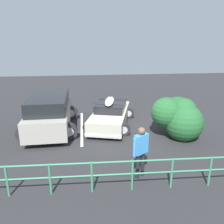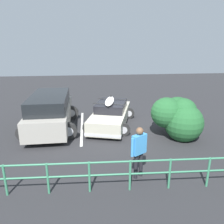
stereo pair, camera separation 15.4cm
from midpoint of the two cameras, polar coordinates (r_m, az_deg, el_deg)
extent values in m
cube|color=#28282B|center=(11.43, 0.73, -4.75)|extent=(44.00, 44.00, 0.02)
cube|color=silver|center=(12.00, -8.27, -3.79)|extent=(0.12, 4.95, 0.00)
cube|color=#B7B29E|center=(11.90, -0.76, -1.17)|extent=(2.85, 4.63, 0.67)
cube|color=black|center=(11.90, -0.63, 1.61)|extent=(2.02, 2.41, 0.43)
cube|color=silver|center=(10.03, -2.79, -6.09)|extent=(1.68, 0.59, 0.14)
cube|color=silver|center=(13.96, 0.71, 0.68)|extent=(1.68, 0.59, 0.14)
cylinder|color=black|center=(10.60, 2.64, -4.61)|extent=(0.65, 0.18, 0.65)
cylinder|color=#B7B7BC|center=(10.60, 2.64, -4.61)|extent=(0.36, 0.19, 0.36)
cylinder|color=black|center=(10.91, -6.42, -4.06)|extent=(0.65, 0.18, 0.65)
cylinder|color=#B7B7BC|center=(10.91, -6.42, -4.06)|extent=(0.36, 0.19, 0.36)
cylinder|color=black|center=(13.12, 3.94, -0.32)|extent=(0.65, 0.18, 0.65)
cylinder|color=#B7B7BC|center=(13.12, 3.94, -0.32)|extent=(0.36, 0.19, 0.36)
cylinder|color=black|center=(13.37, -3.43, 0.02)|extent=(0.65, 0.18, 0.65)
cylinder|color=#B7B7BC|center=(13.37, -3.43, 0.02)|extent=(0.36, 0.19, 0.36)
cylinder|color=black|center=(11.29, -1.11, 2.10)|extent=(1.71, 0.53, 0.03)
cylinder|color=black|center=(12.38, -0.19, 3.45)|extent=(1.71, 0.53, 0.03)
ellipsoid|color=white|center=(11.69, -1.06, 2.93)|extent=(0.85, 2.16, 0.09)
cone|color=black|center=(12.49, -0.74, 4.39)|extent=(0.10, 0.10, 0.14)
cube|color=#9E998E|center=(11.77, -16.12, -1.01)|extent=(1.98, 4.88, 0.92)
cube|color=black|center=(11.56, -16.44, 2.71)|extent=(1.81, 3.81, 0.66)
cylinder|color=black|center=(14.16, -14.87, 2.52)|extent=(0.72, 0.19, 0.72)
cylinder|color=black|center=(10.41, -11.61, -4.93)|extent=(0.80, 0.22, 0.80)
cylinder|color=#B7B7BC|center=(10.41, -11.61, -4.93)|extent=(0.44, 0.23, 0.44)
cylinder|color=black|center=(10.72, -22.18, -5.23)|extent=(0.80, 0.22, 0.80)
cylinder|color=#B7B7BC|center=(10.72, -22.18, -5.23)|extent=(0.44, 0.23, 0.44)
cylinder|color=black|center=(13.16, -10.98, -0.21)|extent=(0.80, 0.22, 0.80)
cylinder|color=#B7B7BC|center=(13.16, -10.98, -0.21)|extent=(0.44, 0.23, 0.44)
cylinder|color=black|center=(13.41, -19.38, -0.56)|extent=(0.80, 0.22, 0.80)
cylinder|color=#B7B7BC|center=(13.41, -19.38, -0.56)|extent=(0.44, 0.23, 0.44)
cylinder|color=black|center=(7.57, 7.40, -13.26)|extent=(0.13, 0.13, 0.87)
cylinder|color=black|center=(7.42, 6.11, -13.88)|extent=(0.13, 0.13, 0.87)
cube|color=#3D8ED1|center=(7.14, 6.98, -8.30)|extent=(0.54, 0.44, 0.65)
sphere|color=brown|center=(6.96, 7.11, -4.91)|extent=(0.24, 0.24, 0.24)
cylinder|color=#3D8ED1|center=(7.35, 8.60, -7.82)|extent=(0.09, 0.09, 0.62)
cylinder|color=#3D8ED1|center=(6.96, 5.24, -9.20)|extent=(0.09, 0.09, 0.62)
cylinder|color=#387F5B|center=(7.59, 23.65, -14.04)|extent=(0.07, 0.07, 1.00)
cylinder|color=#387F5B|center=(7.12, 14.71, -15.23)|extent=(0.07, 0.07, 1.00)
cylinder|color=#387F5B|center=(6.84, 4.68, -16.13)|extent=(0.07, 0.07, 1.00)
cylinder|color=#387F5B|center=(6.77, -5.95, -16.58)|extent=(0.07, 0.07, 1.00)
cylinder|color=#387F5B|center=(6.91, -16.50, -16.48)|extent=(0.07, 0.07, 1.00)
cylinder|color=#387F5B|center=(7.25, -26.29, -15.92)|extent=(0.07, 0.07, 1.00)
cylinder|color=#387F5B|center=(6.53, -0.62, -12.97)|extent=(8.48, 0.47, 0.06)
cylinder|color=#387F5B|center=(6.75, -0.61, -16.07)|extent=(8.48, 0.47, 0.06)
cylinder|color=#4C3828|center=(11.20, 15.77, -4.84)|extent=(0.32, 0.32, 0.36)
sphere|color=#235B2D|center=(10.51, 13.63, -0.12)|extent=(1.43, 1.43, 1.43)
sphere|color=#235B2D|center=(10.65, 17.58, 0.08)|extent=(1.30, 1.30, 1.30)
sphere|color=#235B2D|center=(11.30, 13.51, 0.45)|extent=(1.26, 1.26, 1.26)
sphere|color=#235B2D|center=(10.64, 17.84, -2.64)|extent=(1.78, 1.78, 1.78)
sphere|color=#235B2D|center=(10.90, 16.25, -0.28)|extent=(1.58, 1.58, 1.58)
sphere|color=#235B2D|center=(10.85, 15.47, -1.57)|extent=(1.09, 1.09, 1.09)
cylinder|color=#4C3828|center=(12.27, -19.05, -3.21)|extent=(0.28, 0.28, 0.36)
sphere|color=#427A38|center=(12.08, -19.32, -0.54)|extent=(1.04, 1.04, 1.04)
sphere|color=#427A38|center=(12.71, -18.67, -0.29)|extent=(0.93, 0.93, 0.93)
sphere|color=#427A38|center=(11.76, -19.67, 0.74)|extent=(1.02, 1.02, 1.02)
sphere|color=#427A38|center=(12.21, -17.97, -0.30)|extent=(1.33, 1.33, 1.33)
sphere|color=#427A38|center=(12.25, -17.05, -0.60)|extent=(1.40, 1.40, 1.40)
camera|label=1|loc=(0.08, -90.39, -0.12)|focal=35.00mm
camera|label=2|loc=(0.08, 89.61, 0.12)|focal=35.00mm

